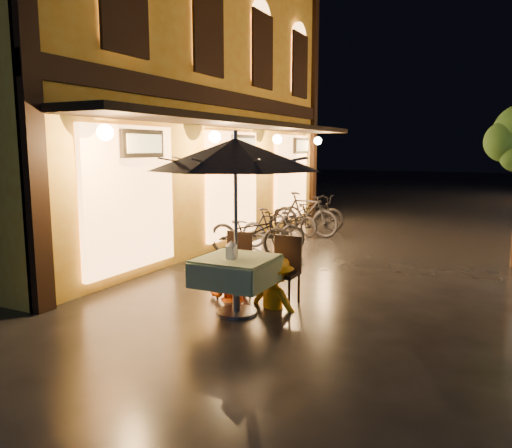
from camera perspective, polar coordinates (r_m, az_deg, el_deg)
The scene contains 14 objects.
ground at distance 6.72m, azimuth 6.63°, elevation -10.74°, with size 90.00×90.00×0.00m, color black.
west_building at distance 12.78m, azimuth -12.06°, elevation 15.13°, with size 5.90×11.40×7.40m.
cafe_table at distance 6.74m, azimuth -2.28°, elevation -5.43°, with size 0.99×0.99×0.78m.
patio_umbrella at distance 6.54m, azimuth -2.37°, elevation 7.96°, with size 2.30×2.30×2.46m.
cafe_chair_left at distance 7.57m, azimuth -2.26°, elevation -4.24°, with size 0.42×0.42×0.97m.
cafe_chair_right at distance 7.23m, azimuth 3.33°, elevation -4.87°, with size 0.42×0.42×0.97m.
table_lantern at distance 6.56m, azimuth -2.84°, elevation -2.86°, with size 0.16×0.16×0.25m.
person_orange at distance 7.42m, azimuth -2.95°, elevation -3.23°, with size 0.68×0.53×1.40m, color #F55806.
person_yellow at distance 7.00m, azimuth 2.25°, elevation -3.82°, with size 0.92×0.53×1.43m, color orange.
bicycle_0 at distance 10.32m, azimuth -0.68°, elevation -0.97°, with size 0.67×1.91×1.01m, color black.
bicycle_1 at distance 11.03m, azimuth 1.90°, elevation -0.59°, with size 0.43×1.52×0.91m, color black.
bicycle_2 at distance 12.89m, azimuth 4.25°, elevation 0.51°, with size 0.54×1.55×0.82m, color black.
bicycle_3 at distance 12.77m, azimuth 5.61°, elevation 1.11°, with size 0.53×1.86×1.12m, color black.
bicycle_4 at distance 13.84m, azimuth 6.42°, elevation 1.35°, with size 0.64×1.83×0.96m, color black.
Camera 1 is at (2.12, -5.98, 2.22)m, focal length 35.00 mm.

